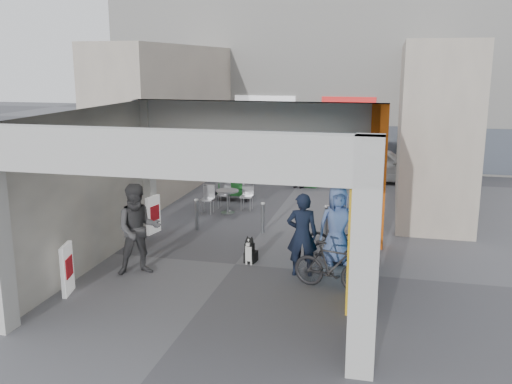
% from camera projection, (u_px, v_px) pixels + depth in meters
% --- Properties ---
extents(ground, '(90.00, 90.00, 0.00)m').
position_uv_depth(ground, '(235.00, 264.00, 12.82)').
color(ground, '#59595E').
rests_on(ground, ground).
extents(arcade_canopy, '(6.40, 6.45, 6.40)m').
position_uv_depth(arcade_canopy, '(249.00, 172.00, 11.41)').
color(arcade_canopy, '#B3B2AE').
rests_on(arcade_canopy, ground).
extents(far_building, '(18.00, 4.08, 8.00)m').
position_uv_depth(far_building, '(319.00, 72.00, 25.20)').
color(far_building, white).
rests_on(far_building, ground).
extents(plaza_bldg_left, '(2.00, 9.00, 5.00)m').
position_uv_depth(plaza_bldg_left, '(170.00, 117.00, 20.40)').
color(plaza_bldg_left, '#C1B3A0').
rests_on(plaza_bldg_left, ground).
extents(plaza_bldg_right, '(2.00, 9.00, 5.00)m').
position_uv_depth(plaza_bldg_right, '(431.00, 124.00, 18.35)').
color(plaza_bldg_right, '#C1B3A0').
rests_on(plaza_bldg_right, ground).
extents(bollard_left, '(0.09, 0.09, 0.84)m').
position_uv_depth(bollard_left, '(197.00, 215.00, 15.33)').
color(bollard_left, gray).
rests_on(bollard_left, ground).
extents(bollard_center, '(0.09, 0.09, 0.81)m').
position_uv_depth(bollard_center, '(263.00, 218.00, 15.09)').
color(bollard_center, gray).
rests_on(bollard_center, ground).
extents(bollard_right, '(0.09, 0.09, 0.82)m').
position_uv_depth(bollard_right, '(326.00, 222.00, 14.74)').
color(bollard_right, gray).
rests_on(bollard_right, ground).
extents(advert_board_near, '(0.21, 0.55, 1.00)m').
position_uv_depth(advert_board_near, '(67.00, 269.00, 11.10)').
color(advert_board_near, white).
rests_on(advert_board_near, ground).
extents(advert_board_far, '(0.19, 0.56, 1.00)m').
position_uv_depth(advert_board_far, '(153.00, 215.00, 15.05)').
color(advert_board_far, white).
rests_on(advert_board_far, ground).
extents(cafe_set, '(1.41, 1.13, 0.85)m').
position_uv_depth(cafe_set, '(226.00, 201.00, 17.37)').
color(cafe_set, '#AAAAB0').
rests_on(cafe_set, ground).
extents(produce_stand, '(1.15, 0.62, 0.75)m').
position_uv_depth(produce_stand, '(234.00, 191.00, 18.73)').
color(produce_stand, black).
rests_on(produce_stand, ground).
extents(crate_stack, '(0.52, 0.44, 0.56)m').
position_uv_depth(crate_stack, '(312.00, 179.00, 20.64)').
color(crate_stack, '#19581B').
rests_on(crate_stack, ground).
extents(border_collie, '(0.24, 0.47, 0.65)m').
position_uv_depth(border_collie, '(250.00, 252.00, 12.85)').
color(border_collie, black).
rests_on(border_collie, ground).
extents(man_with_dog, '(0.71, 0.52, 1.79)m').
position_uv_depth(man_with_dog, '(302.00, 235.00, 11.99)').
color(man_with_dog, black).
rests_on(man_with_dog, ground).
extents(man_back_turned, '(1.20, 1.12, 1.97)m').
position_uv_depth(man_back_turned, '(138.00, 229.00, 12.06)').
color(man_back_turned, '#3E3E40').
rests_on(man_back_turned, ground).
extents(man_elderly, '(1.00, 0.83, 1.76)m').
position_uv_depth(man_elderly, '(337.00, 225.00, 12.72)').
color(man_elderly, '#556DA6').
rests_on(man_elderly, ground).
extents(man_crates, '(1.00, 0.57, 1.60)m').
position_uv_depth(man_crates, '(299.00, 166.00, 20.40)').
color(man_crates, black).
rests_on(man_crates, ground).
extents(bicycle_front, '(1.81, 0.90, 0.91)m').
position_uv_depth(bicycle_front, '(342.00, 240.00, 13.07)').
color(bicycle_front, black).
rests_on(bicycle_front, ground).
extents(bicycle_rear, '(1.70, 0.88, 0.98)m').
position_uv_depth(bicycle_rear, '(332.00, 266.00, 11.28)').
color(bicycle_rear, black).
rests_on(bicycle_rear, ground).
extents(white_van, '(3.79, 1.57, 1.29)m').
position_uv_depth(white_van, '(382.00, 165.00, 21.52)').
color(white_van, silver).
rests_on(white_van, ground).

